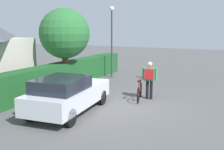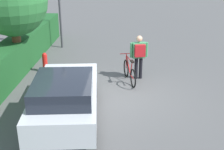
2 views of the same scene
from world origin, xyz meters
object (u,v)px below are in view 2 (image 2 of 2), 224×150
at_px(bicycle, 129,72).
at_px(fire_hydrant, 45,62).
at_px(parked_car_near, 66,97).
at_px(tree_kerbside, 12,2).
at_px(person_rider, 139,53).

relative_size(bicycle, fire_hydrant, 2.07).
bearing_deg(parked_car_near, bicycle, -31.73).
relative_size(parked_car_near, bicycle, 2.46).
bearing_deg(fire_hydrant, tree_kerbside, 106.08).
xyz_separation_m(parked_car_near, tree_kerbside, (3.47, 2.54, 2.09)).
bearing_deg(parked_car_near, tree_kerbside, 36.29).
bearing_deg(bicycle, parked_car_near, 148.27).
height_order(bicycle, tree_kerbside, tree_kerbside).
xyz_separation_m(person_rider, tree_kerbside, (0.25, 4.69, 1.81)).
xyz_separation_m(bicycle, fire_hydrant, (0.83, 3.40, 0.03)).
distance_m(parked_car_near, bicycle, 3.44).
xyz_separation_m(tree_kerbside, fire_hydrant, (0.27, -0.95, -2.42)).
height_order(parked_car_near, person_rider, person_rider).
relative_size(person_rider, fire_hydrant, 2.08).
distance_m(parked_car_near, person_rider, 3.87).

